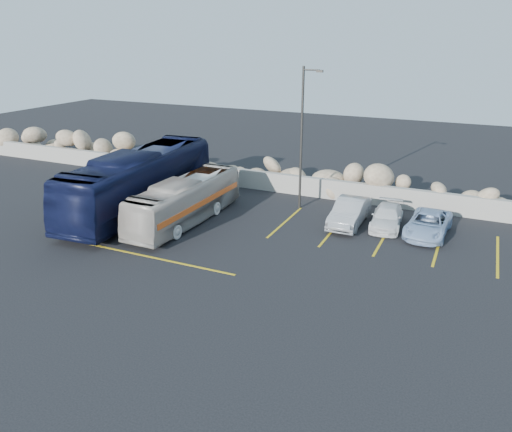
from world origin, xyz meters
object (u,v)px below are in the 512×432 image
at_px(lamppost, 303,135).
at_px(car_b, 350,212).
at_px(tour_coach, 140,181).
at_px(vintage_bus, 186,201).
at_px(car_d, 428,224).
at_px(car_c, 387,217).

bearing_deg(lamppost, car_b, -23.02).
relative_size(lamppost, tour_coach, 0.65).
bearing_deg(lamppost, vintage_bus, -136.03).
bearing_deg(car_d, tour_coach, -166.38).
distance_m(car_b, car_c, 1.94).
relative_size(lamppost, vintage_bus, 0.92).
distance_m(lamppost, vintage_bus, 7.42).
xyz_separation_m(lamppost, car_c, (5.15, -0.93, -3.76)).
bearing_deg(car_c, car_b, -170.87).
height_order(lamppost, car_d, lamppost).
height_order(vintage_bus, car_c, vintage_bus).
height_order(vintage_bus, car_b, vintage_bus).
distance_m(car_b, car_d, 4.00).
relative_size(vintage_bus, car_c, 2.34).
relative_size(vintage_bus, car_b, 2.07).
xyz_separation_m(car_b, car_c, (1.88, 0.46, -0.15)).
height_order(vintage_bus, tour_coach, tour_coach).
bearing_deg(car_c, car_d, -11.91).
height_order(tour_coach, car_c, tour_coach).
xyz_separation_m(vintage_bus, car_d, (12.12, 3.49, -0.63)).
bearing_deg(tour_coach, lamppost, 21.40).
xyz_separation_m(vintage_bus, tour_coach, (-3.46, 0.72, 0.51)).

